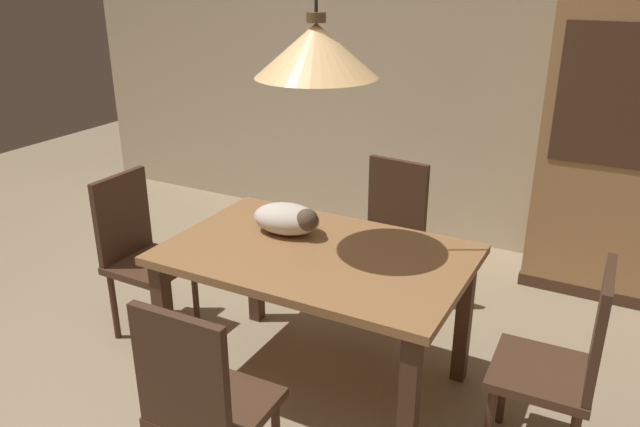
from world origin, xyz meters
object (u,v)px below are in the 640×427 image
chair_far_back (388,232)px  hutch_bookcase (637,160)px  pendant_lamp (316,50)px  chair_right_side (565,361)px  cat_sleeping (288,219)px  chair_left_side (139,249)px  chair_near_front (203,402)px  dining_table (317,270)px

chair_far_back → hutch_bookcase: bearing=36.6°
chair_far_back → pendant_lamp: pendant_lamp is taller
chair_far_back → chair_right_side: bearing=-38.0°
cat_sleeping → hutch_bookcase: (1.46, 1.68, 0.06)m
chair_left_side → pendant_lamp: bearing=-0.0°
cat_sleeping → chair_near_front: bearing=-77.4°
dining_table → chair_near_front: chair_near_front is taller
dining_table → chair_right_side: size_ratio=1.51×
dining_table → pendant_lamp: (0.00, 0.00, 1.01)m
chair_right_side → pendant_lamp: pendant_lamp is taller
chair_near_front → chair_far_back: bearing=89.8°
chair_far_back → cat_sleeping: (-0.23, -0.76, 0.32)m
hutch_bookcase → dining_table: bearing=-124.7°
dining_table → chair_far_back: bearing=89.4°
chair_near_front → chair_left_side: bearing=142.1°
chair_far_back → chair_right_side: 1.42m
chair_near_front → hutch_bookcase: hutch_bookcase is taller
dining_table → chair_left_side: 1.14m
chair_right_side → cat_sleeping: (-1.35, 0.11, 0.32)m
chair_right_side → pendant_lamp: 1.61m
dining_table → chair_right_side: bearing=0.1°
pendant_lamp → dining_table: bearing=-104.0°
chair_far_back → chair_right_side: same height
chair_far_back → hutch_bookcase: hutch_bookcase is taller
chair_near_front → pendant_lamp: (-0.00, 0.88, 1.15)m
hutch_bookcase → cat_sleeping: bearing=-131.0°
chair_far_back → chair_left_side: bearing=-142.4°
chair_far_back → chair_near_front: (-0.01, -1.76, 0.00)m
chair_left_side → chair_right_side: bearing=0.0°
dining_table → chair_far_back: 0.89m
chair_right_side → chair_near_front: same height
cat_sleeping → pendant_lamp: pendant_lamp is taller
chair_right_side → hutch_bookcase: size_ratio=0.50×
dining_table → chair_near_front: bearing=-89.9°
chair_far_back → cat_sleeping: size_ratio=2.38×
chair_far_back → chair_near_front: bearing=-90.2°
chair_right_side → hutch_bookcase: bearing=86.4°
chair_near_front → hutch_bookcase: size_ratio=0.50×
chair_right_side → hutch_bookcase: hutch_bookcase is taller
dining_table → pendant_lamp: size_ratio=1.08×
dining_table → chair_left_side: bearing=180.0°
cat_sleeping → hutch_bookcase: bearing=49.0°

